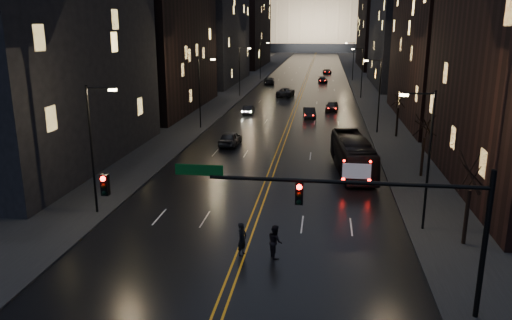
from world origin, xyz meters
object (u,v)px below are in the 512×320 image
at_px(receding_car_a, 309,113).
at_px(pedestrian_b, 275,241).
at_px(oncoming_car_b, 249,110).
at_px(oncoming_car_a, 230,138).
at_px(traffic_signal, 354,207).
at_px(pedestrian_a, 242,239).
at_px(bus, 353,155).

height_order(receding_car_a, pedestrian_b, pedestrian_b).
bearing_deg(oncoming_car_b, oncoming_car_a, 91.82).
relative_size(oncoming_car_a, oncoming_car_b, 1.18).
height_order(traffic_signal, pedestrian_b, traffic_signal).
height_order(traffic_signal, pedestrian_a, traffic_signal).
distance_m(receding_car_a, pedestrian_b, 44.60).
height_order(traffic_signal, receding_car_a, traffic_signal).
relative_size(traffic_signal, bus, 1.54).
distance_m(traffic_signal, pedestrian_a, 8.71).
bearing_deg(oncoming_car_b, traffic_signal, 102.56).
xyz_separation_m(oncoming_car_a, receding_car_a, (8.05, 18.14, -0.07)).
bearing_deg(pedestrian_b, bus, -39.55).
bearing_deg(receding_car_a, bus, -86.84).
relative_size(oncoming_car_b, pedestrian_a, 2.05).
height_order(oncoming_car_a, pedestrian_a, pedestrian_a).
relative_size(oncoming_car_a, receding_car_a, 1.06).
xyz_separation_m(traffic_signal, pedestrian_b, (-3.92, 5.00, -4.13)).
xyz_separation_m(traffic_signal, oncoming_car_b, (-12.46, 51.54, -4.44)).
height_order(oncoming_car_b, receding_car_a, receding_car_a).
relative_size(oncoming_car_a, pedestrian_b, 2.44).
bearing_deg(traffic_signal, receding_car_a, 93.93).
relative_size(traffic_signal, pedestrian_a, 8.79).
relative_size(oncoming_car_a, pedestrian_a, 2.41).
bearing_deg(oncoming_car_b, pedestrian_a, 97.09).
bearing_deg(traffic_signal, oncoming_car_b, 103.59).
distance_m(traffic_signal, oncoming_car_a, 33.76).
xyz_separation_m(traffic_signal, oncoming_car_a, (-11.46, 31.46, -4.30)).
bearing_deg(bus, oncoming_car_b, 109.71).
bearing_deg(oncoming_car_a, oncoming_car_b, -84.08).
xyz_separation_m(oncoming_car_b, pedestrian_a, (6.65, -46.53, 0.32)).
bearing_deg(traffic_signal, pedestrian_a, 139.27).
distance_m(oncoming_car_b, receding_car_a, 9.26).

